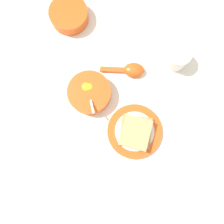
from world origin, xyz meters
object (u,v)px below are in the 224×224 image
(toast_plate, at_px, (134,131))
(drinking_cup, at_px, (177,57))
(egg_bowl, at_px, (89,93))
(toast_sandwich, at_px, (136,132))
(congee_bowl, at_px, (69,15))
(soup_spoon, at_px, (131,70))

(toast_plate, xyz_separation_m, drinking_cup, (0.04, -0.30, 0.03))
(egg_bowl, bearing_deg, toast_sandwich, 176.78)
(congee_bowl, bearing_deg, drinking_cup, -165.93)
(congee_bowl, bearing_deg, toast_sandwich, 156.63)
(egg_bowl, bearing_deg, congee_bowl, -37.16)
(egg_bowl, distance_m, toast_plate, 0.21)
(drinking_cup, bearing_deg, soup_spoon, 50.91)
(drinking_cup, bearing_deg, toast_sandwich, 98.05)
(toast_plate, relative_size, drinking_cup, 2.34)
(soup_spoon, bearing_deg, egg_bowl, 68.14)
(toast_plate, relative_size, toast_sandwich, 1.33)
(congee_bowl, height_order, drinking_cup, drinking_cup)
(toast_sandwich, bearing_deg, congee_bowl, -23.37)
(toast_plate, relative_size, congee_bowl, 1.35)
(toast_plate, height_order, drinking_cup, drinking_cup)
(toast_sandwich, height_order, soup_spoon, toast_sandwich)
(egg_bowl, distance_m, congee_bowl, 0.30)
(toast_plate, height_order, soup_spoon, soup_spoon)
(congee_bowl, bearing_deg, soup_spoon, 175.12)
(toast_sandwich, relative_size, congee_bowl, 1.01)
(toast_sandwich, relative_size, soup_spoon, 0.95)
(toast_plate, distance_m, soup_spoon, 0.22)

